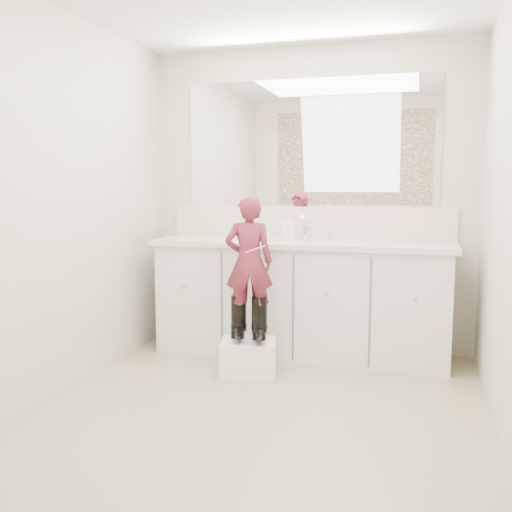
% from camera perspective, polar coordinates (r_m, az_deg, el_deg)
% --- Properties ---
extents(floor, '(3.00, 3.00, 0.00)m').
position_cam_1_polar(floor, '(3.41, 0.10, -15.55)').
color(floor, '#8B7B5B').
rests_on(floor, ground).
extents(wall_back, '(2.60, 0.00, 2.60)m').
position_cam_1_polar(wall_back, '(4.61, 5.31, 5.68)').
color(wall_back, beige).
rests_on(wall_back, floor).
extents(wall_front, '(2.60, 0.00, 2.60)m').
position_cam_1_polar(wall_front, '(1.76, -13.58, 3.08)').
color(wall_front, beige).
rests_on(wall_front, floor).
extents(wall_left, '(0.00, 3.00, 3.00)m').
position_cam_1_polar(wall_left, '(3.73, -19.56, 4.94)').
color(wall_left, beige).
rests_on(wall_left, floor).
extents(vanity_cabinet, '(2.20, 0.55, 0.85)m').
position_cam_1_polar(vanity_cabinet, '(4.43, 4.52, -4.48)').
color(vanity_cabinet, silver).
rests_on(vanity_cabinet, floor).
extents(countertop, '(2.28, 0.58, 0.04)m').
position_cam_1_polar(countertop, '(4.35, 4.53, 1.24)').
color(countertop, beige).
rests_on(countertop, vanity_cabinet).
extents(backsplash, '(2.28, 0.03, 0.25)m').
position_cam_1_polar(backsplash, '(4.60, 5.25, 3.37)').
color(backsplash, beige).
rests_on(backsplash, countertop).
extents(mirror, '(2.00, 0.02, 1.00)m').
position_cam_1_polar(mirror, '(4.61, 5.35, 11.15)').
color(mirror, white).
rests_on(mirror, wall_back).
extents(dot_panel, '(2.00, 0.01, 1.20)m').
position_cam_1_polar(dot_panel, '(1.80, -13.86, 17.57)').
color(dot_panel, '#472819').
rests_on(dot_panel, wall_front).
extents(faucet, '(0.08, 0.08, 0.10)m').
position_cam_1_polar(faucet, '(4.50, 4.97, 2.33)').
color(faucet, silver).
rests_on(faucet, countertop).
extents(cup, '(0.11, 0.11, 0.08)m').
position_cam_1_polar(cup, '(4.39, 7.02, 2.05)').
color(cup, beige).
rests_on(cup, countertop).
extents(soap_bottle, '(0.10, 0.10, 0.21)m').
position_cam_1_polar(soap_bottle, '(4.44, 3.38, 2.97)').
color(soap_bottle, white).
rests_on(soap_bottle, countertop).
extents(step_stool, '(0.44, 0.40, 0.24)m').
position_cam_1_polar(step_stool, '(4.03, -0.78, -10.14)').
color(step_stool, white).
rests_on(step_stool, floor).
extents(boot_left, '(0.16, 0.23, 0.31)m').
position_cam_1_polar(boot_left, '(3.99, -1.74, -6.16)').
color(boot_left, black).
rests_on(boot_left, step_stool).
extents(boot_right, '(0.16, 0.23, 0.31)m').
position_cam_1_polar(boot_right, '(3.95, 0.34, -6.31)').
color(boot_right, black).
rests_on(boot_right, step_stool).
extents(toddler, '(0.37, 0.29, 0.90)m').
position_cam_1_polar(toddler, '(3.90, -0.71, -0.60)').
color(toddler, '#A83353').
rests_on(toddler, step_stool).
extents(toothbrush, '(0.13, 0.05, 0.06)m').
position_cam_1_polar(toothbrush, '(3.79, -0.06, 0.69)').
color(toothbrush, pink).
rests_on(toothbrush, toddler).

